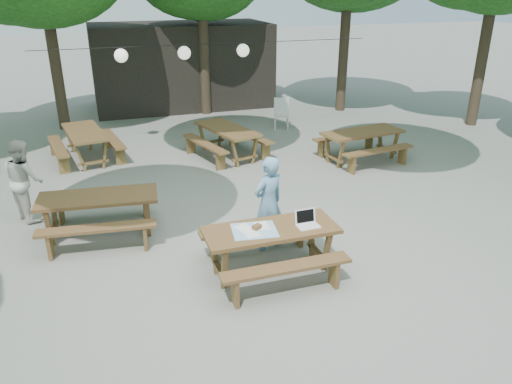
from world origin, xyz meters
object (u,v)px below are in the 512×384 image
object	(u,v)px
main_picnic_table	(271,249)
second_person	(24,180)
woman	(268,203)
plastic_chair	(281,120)
picnic_table_nw	(100,215)

from	to	relation	value
main_picnic_table	second_person	xyz separation A→B (m)	(-3.65, 3.21, 0.38)
woman	second_person	distance (m)	4.60
plastic_chair	main_picnic_table	bearing A→B (deg)	-93.81
main_picnic_table	plastic_chair	size ratio (longest dim) A/B	2.22
plastic_chair	picnic_table_nw	bearing A→B (deg)	-116.75
main_picnic_table	woman	world-z (taller)	woman
main_picnic_table	woman	size ratio (longest dim) A/B	1.25
main_picnic_table	plastic_chair	distance (m)	8.11
picnic_table_nw	second_person	distance (m)	1.74
picnic_table_nw	woman	world-z (taller)	woman
second_person	main_picnic_table	bearing A→B (deg)	-159.25
picnic_table_nw	plastic_chair	size ratio (longest dim) A/B	2.31
main_picnic_table	picnic_table_nw	size ratio (longest dim) A/B	0.96
woman	second_person	size ratio (longest dim) A/B	1.04
picnic_table_nw	woman	bearing A→B (deg)	-20.32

